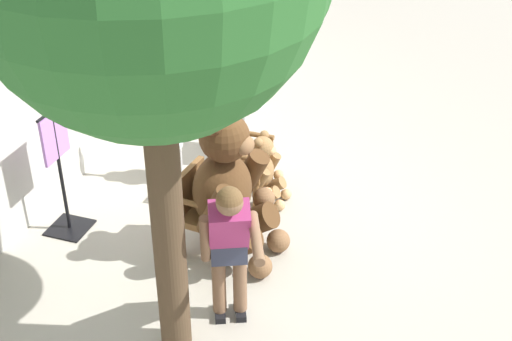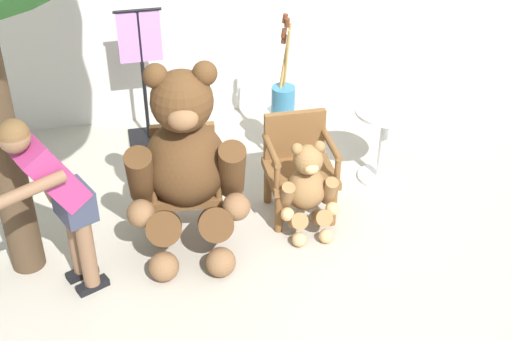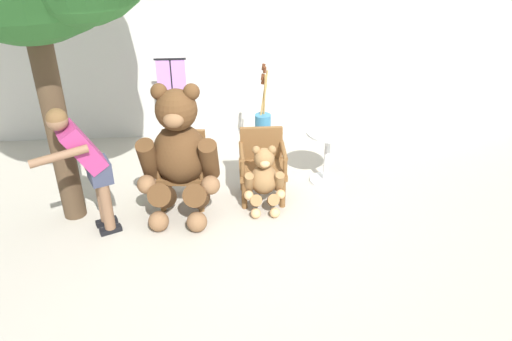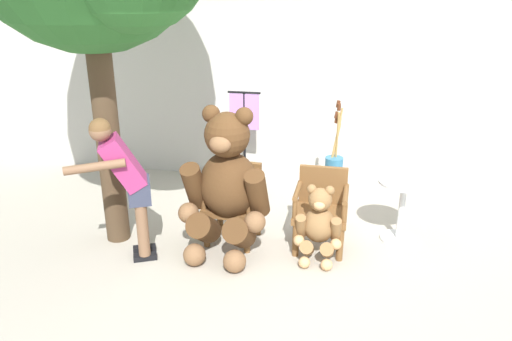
{
  "view_description": "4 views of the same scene",
  "coord_description": "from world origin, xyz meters",
  "px_view_note": "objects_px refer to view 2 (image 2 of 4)",
  "views": [
    {
      "loc": [
        -5.69,
        -1.86,
        4.35
      ],
      "look_at": [
        -0.28,
        -0.0,
        0.86
      ],
      "focal_mm": 50.0,
      "sensor_mm": 36.0,
      "label": 1
    },
    {
      "loc": [
        -0.95,
        -4.34,
        3.71
      ],
      "look_at": [
        0.05,
        0.14,
        0.65
      ],
      "focal_mm": 50.0,
      "sensor_mm": 36.0,
      "label": 2
    },
    {
      "loc": [
        -0.02,
        -4.89,
        3.34
      ],
      "look_at": [
        0.36,
        -0.11,
        0.67
      ],
      "focal_mm": 35.0,
      "sensor_mm": 36.0,
      "label": 3
    },
    {
      "loc": [
        0.7,
        -4.44,
        2.74
      ],
      "look_at": [
        -0.18,
        0.17,
        0.94
      ],
      "focal_mm": 35.0,
      "sensor_mm": 36.0,
      "label": 4
    }
  ],
  "objects_px": {
    "person_visitor": "(55,190)",
    "white_stool": "(283,122)",
    "teddy_bear_large": "(186,164)",
    "round_side_table": "(384,136)",
    "teddy_bear_small": "(308,189)",
    "clothing_display_stand": "(143,74)",
    "wooden_chair_right": "(299,164)",
    "brush_bucket": "(283,94)",
    "wooden_chair_left": "(185,178)"
  },
  "relations": [
    {
      "from": "wooden_chair_left",
      "to": "clothing_display_stand",
      "type": "xyz_separation_m",
      "value": [
        -0.19,
        1.46,
        0.26
      ]
    },
    {
      "from": "person_visitor",
      "to": "white_stool",
      "type": "height_order",
      "value": "person_visitor"
    },
    {
      "from": "wooden_chair_right",
      "to": "teddy_bear_large",
      "type": "height_order",
      "value": "teddy_bear_large"
    },
    {
      "from": "wooden_chair_left",
      "to": "wooden_chair_right",
      "type": "distance_m",
      "value": 0.96
    },
    {
      "from": "wooden_chair_right",
      "to": "brush_bucket",
      "type": "bearing_deg",
      "value": 84.17
    },
    {
      "from": "round_side_table",
      "to": "clothing_display_stand",
      "type": "xyz_separation_m",
      "value": [
        -2.01,
        1.17,
        0.27
      ]
    },
    {
      "from": "white_stool",
      "to": "clothing_display_stand",
      "type": "relative_size",
      "value": 0.34
    },
    {
      "from": "wooden_chair_left",
      "to": "clothing_display_stand",
      "type": "bearing_deg",
      "value": 97.46
    },
    {
      "from": "white_stool",
      "to": "brush_bucket",
      "type": "distance_m",
      "value": 0.3
    },
    {
      "from": "person_visitor",
      "to": "round_side_table",
      "type": "xyz_separation_m",
      "value": [
        2.78,
        0.9,
        -0.46
      ]
    },
    {
      "from": "teddy_bear_large",
      "to": "round_side_table",
      "type": "height_order",
      "value": "teddy_bear_large"
    },
    {
      "from": "brush_bucket",
      "to": "clothing_display_stand",
      "type": "distance_m",
      "value": 1.36
    },
    {
      "from": "teddy_bear_large",
      "to": "white_stool",
      "type": "bearing_deg",
      "value": 47.43
    },
    {
      "from": "white_stool",
      "to": "round_side_table",
      "type": "height_order",
      "value": "round_side_table"
    },
    {
      "from": "person_visitor",
      "to": "round_side_table",
      "type": "relative_size",
      "value": 2.11
    },
    {
      "from": "teddy_bear_large",
      "to": "white_stool",
      "type": "distance_m",
      "value": 1.62
    },
    {
      "from": "wooden_chair_left",
      "to": "brush_bucket",
      "type": "height_order",
      "value": "brush_bucket"
    },
    {
      "from": "wooden_chair_right",
      "to": "person_visitor",
      "type": "bearing_deg",
      "value": -162.15
    },
    {
      "from": "wooden_chair_left",
      "to": "teddy_bear_small",
      "type": "distance_m",
      "value": 1.0
    },
    {
      "from": "clothing_display_stand",
      "to": "round_side_table",
      "type": "bearing_deg",
      "value": -30.21
    },
    {
      "from": "clothing_display_stand",
      "to": "wooden_chair_left",
      "type": "bearing_deg",
      "value": -82.54
    },
    {
      "from": "wooden_chair_left",
      "to": "clothing_display_stand",
      "type": "relative_size",
      "value": 0.63
    },
    {
      "from": "wooden_chair_left",
      "to": "clothing_display_stand",
      "type": "distance_m",
      "value": 1.49
    },
    {
      "from": "teddy_bear_small",
      "to": "white_stool",
      "type": "xyz_separation_m",
      "value": [
        0.09,
        1.17,
        -0.04
      ]
    },
    {
      "from": "wooden_chair_right",
      "to": "round_side_table",
      "type": "distance_m",
      "value": 0.91
    },
    {
      "from": "person_visitor",
      "to": "wooden_chair_right",
      "type": "bearing_deg",
      "value": 17.85
    },
    {
      "from": "teddy_bear_large",
      "to": "round_side_table",
      "type": "relative_size",
      "value": 2.18
    },
    {
      "from": "brush_bucket",
      "to": "person_visitor",
      "type": "bearing_deg",
      "value": -143.04
    },
    {
      "from": "round_side_table",
      "to": "clothing_display_stand",
      "type": "height_order",
      "value": "clothing_display_stand"
    },
    {
      "from": "teddy_bear_small",
      "to": "clothing_display_stand",
      "type": "relative_size",
      "value": 0.6
    },
    {
      "from": "wooden_chair_left",
      "to": "teddy_bear_small",
      "type": "xyz_separation_m",
      "value": [
        0.95,
        -0.29,
        -0.06
      ]
    },
    {
      "from": "person_visitor",
      "to": "white_stool",
      "type": "bearing_deg",
      "value": 36.93
    },
    {
      "from": "wooden_chair_right",
      "to": "teddy_bear_large",
      "type": "distance_m",
      "value": 1.05
    },
    {
      "from": "teddy_bear_large",
      "to": "teddy_bear_small",
      "type": "distance_m",
      "value": 1.04
    },
    {
      "from": "wooden_chair_right",
      "to": "brush_bucket",
      "type": "height_order",
      "value": "brush_bucket"
    },
    {
      "from": "brush_bucket",
      "to": "wooden_chair_right",
      "type": "bearing_deg",
      "value": -95.83
    },
    {
      "from": "brush_bucket",
      "to": "round_side_table",
      "type": "xyz_separation_m",
      "value": [
        0.77,
        -0.61,
        -0.21
      ]
    },
    {
      "from": "teddy_bear_large",
      "to": "round_side_table",
      "type": "bearing_deg",
      "value": 16.68
    },
    {
      "from": "teddy_bear_large",
      "to": "brush_bucket",
      "type": "distance_m",
      "value": 1.57
    },
    {
      "from": "person_visitor",
      "to": "round_side_table",
      "type": "bearing_deg",
      "value": 17.95
    },
    {
      "from": "white_stool",
      "to": "teddy_bear_small",
      "type": "bearing_deg",
      "value": -94.48
    },
    {
      "from": "wooden_chair_left",
      "to": "teddy_bear_large",
      "type": "distance_m",
      "value": 0.41
    },
    {
      "from": "person_visitor",
      "to": "brush_bucket",
      "type": "xyz_separation_m",
      "value": [
        2.0,
        1.51,
        -0.25
      ]
    },
    {
      "from": "teddy_bear_large",
      "to": "round_side_table",
      "type": "xyz_separation_m",
      "value": [
        1.84,
        0.55,
        -0.32
      ]
    },
    {
      "from": "white_stool",
      "to": "clothing_display_stand",
      "type": "distance_m",
      "value": 1.41
    },
    {
      "from": "brush_bucket",
      "to": "clothing_display_stand",
      "type": "xyz_separation_m",
      "value": [
        -1.24,
        0.56,
        0.07
      ]
    },
    {
      "from": "wooden_chair_right",
      "to": "white_stool",
      "type": "relative_size",
      "value": 1.87
    },
    {
      "from": "wooden_chair_left",
      "to": "wooden_chair_right",
      "type": "bearing_deg",
      "value": 0.02
    },
    {
      "from": "brush_bucket",
      "to": "round_side_table",
      "type": "distance_m",
      "value": 1.01
    },
    {
      "from": "teddy_bear_small",
      "to": "white_stool",
      "type": "distance_m",
      "value": 1.18
    }
  ]
}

